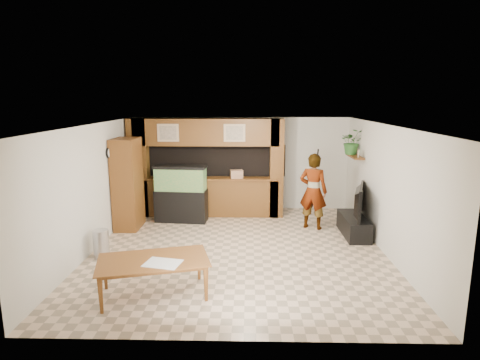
{
  "coord_description": "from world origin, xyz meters",
  "views": [
    {
      "loc": [
        0.23,
        -7.96,
        3.12
      ],
      "look_at": [
        0.03,
        0.6,
        1.37
      ],
      "focal_mm": 30.0,
      "sensor_mm": 36.0,
      "label": 1
    }
  ],
  "objects_px": {
    "person": "(313,191)",
    "dining_table": "(154,278)",
    "pantry_cabinet": "(128,184)",
    "television": "(355,201)",
    "aquarium": "(181,194)"
  },
  "relations": [
    {
      "from": "pantry_cabinet",
      "to": "television",
      "type": "distance_m",
      "value": 5.38
    },
    {
      "from": "dining_table",
      "to": "pantry_cabinet",
      "type": "bearing_deg",
      "value": 97.36
    },
    {
      "from": "aquarium",
      "to": "television",
      "type": "bearing_deg",
      "value": -8.35
    },
    {
      "from": "television",
      "to": "person",
      "type": "height_order",
      "value": "person"
    },
    {
      "from": "pantry_cabinet",
      "to": "aquarium",
      "type": "relative_size",
      "value": 1.51
    },
    {
      "from": "person",
      "to": "dining_table",
      "type": "xyz_separation_m",
      "value": [
        -3.05,
        -3.51,
        -0.62
      ]
    },
    {
      "from": "dining_table",
      "to": "television",
      "type": "bearing_deg",
      "value": 22.47
    },
    {
      "from": "aquarium",
      "to": "person",
      "type": "relative_size",
      "value": 0.79
    },
    {
      "from": "television",
      "to": "dining_table",
      "type": "height_order",
      "value": "television"
    },
    {
      "from": "aquarium",
      "to": "dining_table",
      "type": "relative_size",
      "value": 0.84
    },
    {
      "from": "television",
      "to": "dining_table",
      "type": "relative_size",
      "value": 0.74
    },
    {
      "from": "pantry_cabinet",
      "to": "television",
      "type": "bearing_deg",
      "value": -4.74
    },
    {
      "from": "television",
      "to": "person",
      "type": "distance_m",
      "value": 1.02
    },
    {
      "from": "aquarium",
      "to": "person",
      "type": "xyz_separation_m",
      "value": [
        3.28,
        -0.49,
        0.21
      ]
    },
    {
      "from": "aquarium",
      "to": "person",
      "type": "height_order",
      "value": "person"
    }
  ]
}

